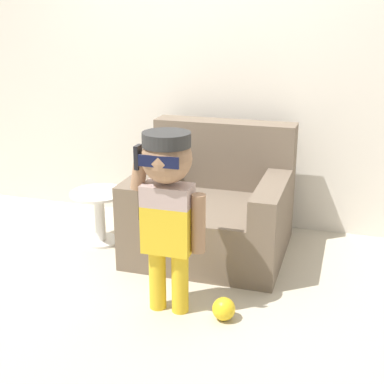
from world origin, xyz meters
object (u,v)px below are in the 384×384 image
side_table (100,212)px  person_child (168,196)px  toy_ball (224,309)px  armchair (213,208)px

side_table → person_child: bearing=-42.8°
toy_ball → person_child: bearing=177.4°
armchair → person_child: (-0.02, -0.90, 0.39)m
armchair → person_child: size_ratio=1.00×
person_child → toy_ball: (0.33, -0.01, -0.64)m
person_child → side_table: (-0.81, 0.75, -0.46)m
armchair → side_table: 0.85m
side_table → toy_ball: 1.39m
person_child → toy_ball: size_ratio=7.99×
armchair → toy_ball: size_ratio=7.97×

